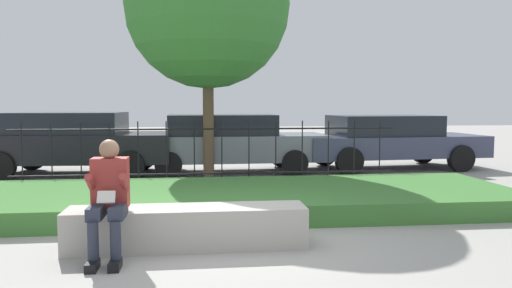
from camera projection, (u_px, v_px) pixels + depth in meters
ground_plane at (216, 247)px, 5.76m from camera, size 60.00×60.00×0.00m
stone_bench at (187, 230)px, 5.71m from camera, size 2.72×0.55×0.47m
person_seated_reader at (109, 194)px, 5.27m from camera, size 0.42×0.73×1.27m
grass_berm at (211, 199)px, 7.81m from camera, size 9.62×2.76×0.30m
iron_fence at (208, 152)px, 9.90m from camera, size 7.62×0.03×1.31m
car_parked_right at (388, 140)px, 12.65m from camera, size 4.75×2.26×1.35m
car_parked_left at (75, 142)px, 11.57m from camera, size 4.51×2.17×1.45m
car_parked_center at (228, 142)px, 11.94m from camera, size 4.61×1.89×1.39m
tree_behind_fence at (208, 6)px, 10.74m from camera, size 3.56×3.56×5.53m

